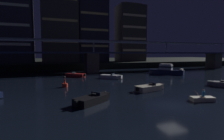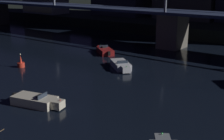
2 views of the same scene
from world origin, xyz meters
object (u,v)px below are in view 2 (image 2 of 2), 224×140
(river_bridge, at_px, (173,20))
(speedboat_mid_right, at_px, (37,101))
(speedboat_far_left, at_px, (105,51))
(waterfront_pavilion, at_px, (45,5))
(channel_buoy, at_px, (21,64))
(speedboat_mid_left, at_px, (121,65))

(river_bridge, xyz_separation_m, speedboat_mid_right, (1.84, -29.66, -4.18))
(speedboat_far_left, bearing_deg, waterfront_pavilion, 150.05)
(river_bridge, xyz_separation_m, speedboat_far_left, (-6.16, -9.95, -4.18))
(river_bridge, xyz_separation_m, waterfront_pavilion, (-44.11, 11.91, -0.16))
(speedboat_far_left, distance_m, channel_buoy, 13.08)
(waterfront_pavilion, distance_m, speedboat_mid_left, 52.59)
(waterfront_pavilion, height_order, speedboat_mid_right, waterfront_pavilion)
(waterfront_pavilion, height_order, speedboat_mid_left, waterfront_pavilion)
(speedboat_mid_left, height_order, speedboat_mid_right, same)
(waterfront_pavilion, height_order, channel_buoy, waterfront_pavilion)
(speedboat_mid_right, distance_m, channel_buoy, 13.59)
(river_bridge, relative_size, speedboat_far_left, 22.07)
(river_bridge, distance_m, speedboat_mid_right, 30.01)
(waterfront_pavilion, relative_size, speedboat_far_left, 2.64)
(speedboat_mid_left, distance_m, channel_buoy, 12.68)
(speedboat_mid_left, xyz_separation_m, speedboat_mid_right, (1.15, -14.34, 0.00))
(waterfront_pavilion, bearing_deg, river_bridge, -15.11)
(speedboat_mid_right, bearing_deg, channel_buoy, 148.38)
(waterfront_pavilion, bearing_deg, speedboat_far_left, -29.95)
(river_bridge, relative_size, speedboat_mid_right, 19.92)
(speedboat_mid_left, bearing_deg, speedboat_mid_right, -85.43)
(waterfront_pavilion, xyz_separation_m, speedboat_mid_left, (44.80, -27.23, -4.02))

